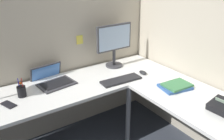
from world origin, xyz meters
TOP-DOWN VIEW (x-y plane):
  - cubicle_wall_back at (-0.36, 0.87)m, footprint 2.57×0.12m
  - cubicle_wall_right at (0.87, -0.27)m, footprint 0.12×2.37m
  - desk at (-0.15, -0.05)m, footprint 2.35×2.15m
  - monitor at (0.30, 0.64)m, footprint 0.46×0.20m
  - laptop at (-0.46, 0.64)m, footprint 0.39×0.42m
  - keyboard at (0.13, 0.26)m, footprint 0.44×0.16m
  - computer_mouse at (0.44, 0.27)m, footprint 0.06×0.10m
  - pen_cup at (-0.79, 0.50)m, footprint 0.08×0.08m
  - cell_phone at (-0.93, 0.41)m, footprint 0.12×0.16m
  - office_phone at (0.49, -0.66)m, footprint 0.20×0.22m
  - book_stack at (0.48, -0.16)m, footprint 0.32×0.26m
  - pinned_note_middle at (-0.04, 0.82)m, footprint 0.08×0.00m

SIDE VIEW (x-z plane):
  - desk at x=-0.15m, z-range 0.27..1.00m
  - cell_phone at x=-0.93m, z-range 0.73..0.74m
  - keyboard at x=0.13m, z-range 0.73..0.75m
  - computer_mouse at x=0.44m, z-range 0.73..0.76m
  - book_stack at x=0.48m, z-range 0.73..0.77m
  - laptop at x=-0.46m, z-range 0.65..0.86m
  - office_phone at x=0.49m, z-range 0.71..0.82m
  - pen_cup at x=-0.79m, z-range 0.69..0.87m
  - cubicle_wall_back at x=-0.36m, z-range 0.00..1.58m
  - cubicle_wall_right at x=0.87m, z-range 0.00..1.58m
  - monitor at x=0.30m, z-range 0.77..1.27m
  - pinned_note_middle at x=-0.04m, z-range 1.02..1.12m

